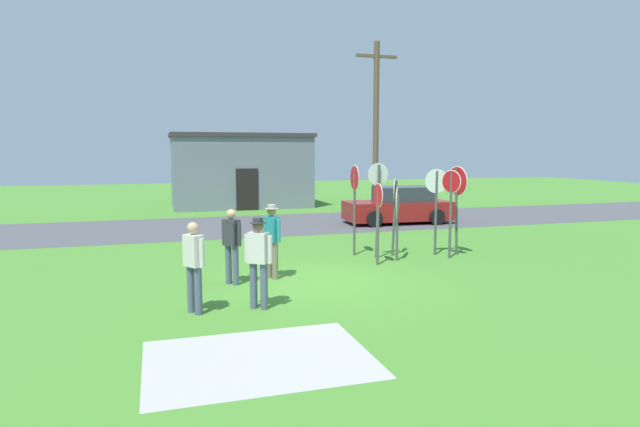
% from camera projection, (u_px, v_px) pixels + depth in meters
% --- Properties ---
extents(ground_plane, '(80.00, 80.00, 0.00)m').
position_uv_depth(ground_plane, '(314.00, 282.00, 12.16)').
color(ground_plane, '#47842D').
extents(street_asphalt, '(60.00, 6.40, 0.01)m').
position_uv_depth(street_asphalt, '(245.00, 225.00, 21.42)').
color(street_asphalt, '#4C4C51').
rests_on(street_asphalt, ground).
extents(concrete_path, '(3.20, 2.40, 0.01)m').
position_uv_depth(concrete_path, '(259.00, 359.00, 7.65)').
color(concrete_path, '#ADAAA3').
rests_on(concrete_path, ground).
extents(building_background, '(7.29, 3.80, 3.88)m').
position_uv_depth(building_background, '(241.00, 170.00, 28.38)').
color(building_background, slate).
rests_on(building_background, ground).
extents(utility_pole, '(1.80, 0.24, 7.45)m').
position_uv_depth(utility_pole, '(376.00, 129.00, 22.36)').
color(utility_pole, brown).
rests_on(utility_pole, ground).
extents(parked_car_on_street, '(4.38, 2.18, 1.51)m').
position_uv_depth(parked_car_on_street, '(399.00, 207.00, 22.06)').
color(parked_car_on_street, maroon).
rests_on(parked_car_on_street, ground).
extents(stop_sign_low_front, '(0.45, 0.76, 2.01)m').
position_uv_depth(stop_sign_low_front, '(397.00, 210.00, 14.40)').
color(stop_sign_low_front, '#474C4C').
rests_on(stop_sign_low_front, ground).
extents(stop_sign_leaning_right, '(0.25, 0.59, 2.45)m').
position_uv_depth(stop_sign_leaning_right, '(451.00, 200.00, 14.69)').
color(stop_sign_leaning_right, '#474C4C').
rests_on(stop_sign_leaning_right, ground).
extents(stop_sign_rear_right, '(0.62, 0.19, 2.64)m').
position_uv_depth(stop_sign_rear_right, '(378.00, 196.00, 14.62)').
color(stop_sign_rear_right, '#474C4C').
rests_on(stop_sign_rear_right, ground).
extents(stop_sign_leaning_left, '(0.07, 0.63, 2.14)m').
position_uv_depth(stop_sign_leaning_left, '(378.00, 211.00, 13.85)').
color(stop_sign_leaning_left, '#474C4C').
rests_on(stop_sign_leaning_left, ground).
extents(stop_sign_rear_left, '(0.68, 0.11, 2.46)m').
position_uv_depth(stop_sign_rear_left, '(436.00, 197.00, 15.17)').
color(stop_sign_rear_left, '#474C4C').
rests_on(stop_sign_rear_left, ground).
extents(stop_sign_tallest, '(0.36, 0.58, 2.20)m').
position_uv_depth(stop_sign_tallest, '(394.00, 204.00, 15.09)').
color(stop_sign_tallest, '#474C4C').
rests_on(stop_sign_tallest, ground).
extents(stop_sign_nearest, '(0.07, 0.74, 2.58)m').
position_uv_depth(stop_sign_nearest, '(354.00, 194.00, 15.13)').
color(stop_sign_nearest, '#474C4C').
rests_on(stop_sign_nearest, ground).
extents(stop_sign_center_cluster, '(0.18, 0.84, 2.55)m').
position_uv_depth(stop_sign_center_cluster, '(457.00, 193.00, 15.16)').
color(stop_sign_center_cluster, '#474C4C').
rests_on(stop_sign_center_cluster, ground).
extents(person_in_dark_shirt, '(0.38, 0.50, 1.69)m').
position_uv_depth(person_in_dark_shirt, '(194.00, 262.00, 9.70)').
color(person_in_dark_shirt, '#4C5670').
rests_on(person_in_dark_shirt, ground).
extents(person_in_teal, '(0.39, 0.48, 1.69)m').
position_uv_depth(person_in_teal, '(232.00, 242.00, 11.85)').
color(person_in_teal, '#4C5670').
rests_on(person_in_teal, ground).
extents(person_in_blue, '(0.36, 0.51, 1.74)m').
position_uv_depth(person_in_blue, '(272.00, 237.00, 12.39)').
color(person_in_blue, '#7A6B56').
rests_on(person_in_blue, ground).
extents(person_on_left, '(0.47, 0.39, 1.74)m').
position_uv_depth(person_on_left, '(258.00, 257.00, 9.98)').
color(person_on_left, '#4C5670').
rests_on(person_on_left, ground).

